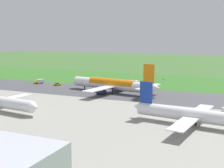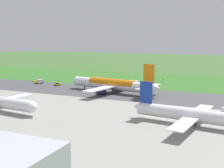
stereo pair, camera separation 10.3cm
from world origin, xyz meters
TOP-DOWN VIEW (x-y plane):
  - ground_plane at (0.00, 0.00)m, footprint 800.00×800.00m
  - runway_asphalt at (0.00, 0.00)m, footprint 600.00×34.47m
  - apron_concrete at (0.00, 47.38)m, footprint 440.00×110.00m
  - grass_verge_foreground at (0.00, -45.70)m, footprint 600.00×80.00m
  - airliner_main at (1.62, 0.07)m, footprint 53.92×44.36m
  - airliner_parked_near at (-46.05, 43.45)m, footprint 44.65×36.65m
  - service_car_followme at (41.22, -7.96)m, footprint 4.07×4.38m
  - service_truck_fuel at (55.82, -9.80)m, footprint 4.89×6.14m
  - no_stopping_sign at (-14.32, -42.93)m, footprint 0.60×0.10m
  - traffic_cone_orange at (-10.34, -47.49)m, footprint 0.40×0.40m

SIDE VIEW (x-z plane):
  - ground_plane at x=0.00m, z-range 0.00..0.00m
  - grass_verge_foreground at x=0.00m, z-range 0.00..0.04m
  - apron_concrete at x=0.00m, z-range 0.00..0.05m
  - runway_asphalt at x=0.00m, z-range 0.00..0.06m
  - traffic_cone_orange at x=-10.34m, z-range 0.00..0.55m
  - service_car_followme at x=41.22m, z-range 0.03..1.65m
  - service_truck_fuel at x=55.82m, z-range 0.08..2.73m
  - no_stopping_sign at x=-14.32m, z-range 0.25..3.08m
  - airliner_parked_near at x=-46.05m, z-range -2.96..10.08m
  - airliner_main at x=1.62m, z-range -3.59..12.29m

